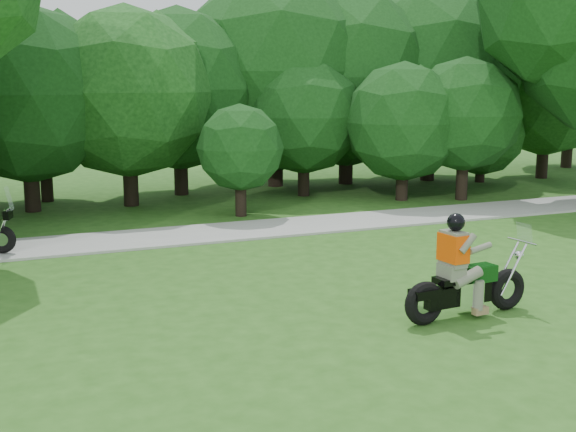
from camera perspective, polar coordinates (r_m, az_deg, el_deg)
ground at (r=12.65m, az=16.29°, el=-7.36°), size 100.00×100.00×0.00m
walkway at (r=19.30m, az=1.26°, el=-0.75°), size 60.00×2.20×0.06m
tree_line at (r=25.01m, az=-6.44°, el=10.18°), size 38.43×11.78×7.77m
chopper_motorcycle at (r=12.04m, az=13.58°, el=-4.92°), size 2.46×0.69×1.76m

